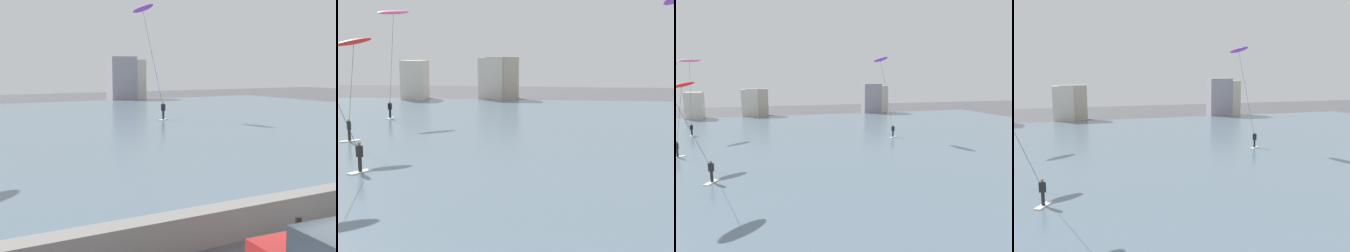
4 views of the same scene
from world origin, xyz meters
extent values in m
cube|color=slate|center=(0.00, 30.33, 0.05)|extent=(84.00, 52.00, 0.10)
cube|color=beige|center=(-18.23, 56.74, 2.56)|extent=(2.97, 3.44, 5.11)
cube|color=beige|center=(-8.14, 58.14, 2.76)|extent=(3.24, 2.45, 5.52)
cube|color=#B7A893|center=(-6.65, 58.16, 2.81)|extent=(4.25, 2.18, 5.63)
ellipsoid|color=purple|center=(8.98, 30.50, 9.98)|extent=(1.38, 3.01, 0.77)
cube|color=silver|center=(-13.58, 26.36, 0.13)|extent=(1.37, 1.22, 0.06)
cylinder|color=black|center=(-13.58, 26.36, 0.55)|extent=(0.20, 0.20, 0.78)
cube|color=black|center=(-13.58, 26.36, 1.24)|extent=(0.38, 0.40, 0.60)
sphere|color=beige|center=(-13.58, 26.36, 1.65)|extent=(0.20, 0.20, 0.20)
cylinder|color=#333333|center=(-12.98, 25.73, 4.03)|extent=(1.24, 1.28, 5.69)
ellipsoid|color=red|center=(-12.37, 25.11, 7.02)|extent=(2.38, 2.37, 0.86)
cube|color=silver|center=(-14.76, 37.73, 0.13)|extent=(0.60, 1.44, 0.06)
cylinder|color=black|center=(-14.76, 37.73, 0.55)|extent=(0.20, 0.20, 0.78)
cube|color=black|center=(-14.76, 37.73, 1.24)|extent=(0.36, 0.26, 0.60)
sphere|color=tan|center=(-14.76, 37.73, 1.65)|extent=(0.20, 0.20, 0.20)
cylinder|color=#333333|center=(-14.72, 38.55, 5.53)|extent=(0.11, 1.67, 8.68)
ellipsoid|color=pink|center=(-14.68, 39.37, 10.01)|extent=(3.03, 3.05, 0.81)
cube|color=silver|center=(-9.23, 18.14, 0.13)|extent=(1.07, 1.44, 0.06)
cylinder|color=black|center=(-9.23, 18.14, 0.55)|extent=(0.20, 0.20, 0.78)
cube|color=black|center=(-9.23, 18.14, 1.24)|extent=(0.40, 0.36, 0.60)
sphere|color=#9E7051|center=(-9.23, 18.14, 1.65)|extent=(0.20, 0.20, 0.20)
camera|label=1|loc=(-8.51, -6.10, 4.70)|focal=47.99mm
camera|label=2|loc=(1.29, -5.41, 6.50)|focal=51.27mm
camera|label=3|loc=(-5.32, -3.51, 7.51)|focal=30.45mm
camera|label=4|loc=(-7.68, -4.45, 7.97)|focal=40.36mm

